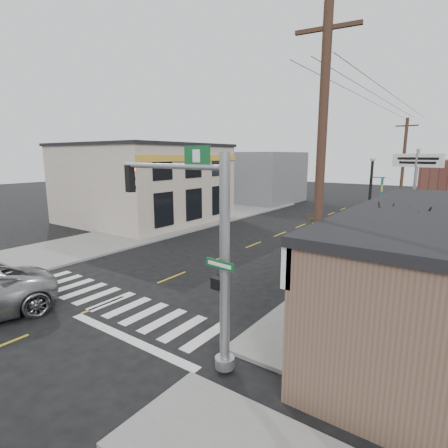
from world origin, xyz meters
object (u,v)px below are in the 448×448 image
Objects in this scene: lamp_post at (371,199)px; utility_pole_near at (319,189)px; traffic_signal_pole at (203,238)px; bare_tree at (404,214)px; utility_pole_far at (402,177)px; guide_sign at (323,239)px; dance_center_sign at (416,175)px; fire_hydrant at (299,297)px.

utility_pole_near is (1.25, -11.78, 1.58)m from lamp_post.
bare_tree is at bearing 60.17° from traffic_signal_pole.
bare_tree is at bearing -79.62° from utility_pole_far.
utility_pole_far is at bearing 102.35° from guide_sign.
guide_sign is at bearing 93.00° from traffic_signal_pole.
utility_pole_near reaches higher than traffic_signal_pole.
bare_tree is 4.09m from utility_pole_near.
traffic_signal_pole is 21.15m from utility_pole_far.
lamp_post is at bearing 89.13° from utility_pole_near.
guide_sign is at bearing -94.26° from utility_pole_far.
traffic_signal_pole is 0.63× the size of utility_pole_near.
traffic_signal_pole reaches higher than bare_tree.
lamp_post is 0.93× the size of dance_center_sign.
utility_pole_near is 1.14× the size of utility_pole_far.
guide_sign is 0.62× the size of bare_tree.
fire_hydrant is at bearing 113.13° from utility_pole_near.
utility_pole_far reaches higher than dance_center_sign.
lamp_post is (0.38, 8.97, 2.97)m from fire_hydrant.
dance_center_sign is at bearing 55.39° from lamp_post.
utility_pole_near is (2.02, -6.34, 2.96)m from guide_sign.
guide_sign is 7.29m from utility_pole_near.
lamp_post is 3.44m from dance_center_sign.
guide_sign is 0.37× the size of utility_pole_far.
fire_hydrant is at bearing 86.51° from traffic_signal_pole.
utility_pole_near is at bearing -82.49° from lamp_post.
bare_tree is (2.91, -8.19, 0.55)m from lamp_post.
utility_pole_far is at bearing 88.06° from lamp_post.
traffic_signal_pole is 1.23× the size of bare_tree.
dance_center_sign is 4.84m from utility_pole_far.
traffic_signal_pole is 8.11× the size of fire_hydrant.
traffic_signal_pole is 3.48m from utility_pole_near.
bare_tree is at bearing -65.60° from dance_center_sign.
lamp_post is at bearing 90.88° from traffic_signal_pole.
guide_sign is at bearing 100.77° from utility_pole_near.
traffic_signal_pole reaches higher than lamp_post.
lamp_post is at bearing -107.27° from dance_center_sign.
utility_pole_far is at bearing 126.08° from dance_center_sign.
dance_center_sign is 1.25× the size of bare_tree.
utility_pole_near is at bearing -86.33° from utility_pole_far.
dance_center_sign is 10.82m from bare_tree.
guide_sign is 8.85m from dance_center_sign.
fire_hydrant is (0.80, 4.94, -3.24)m from traffic_signal_pole.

